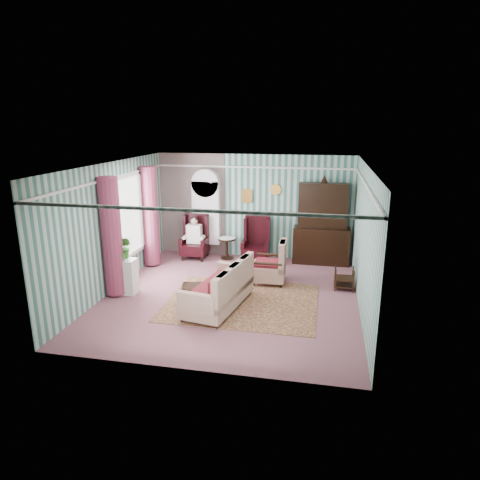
% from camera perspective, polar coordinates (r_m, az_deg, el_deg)
% --- Properties ---
extents(floor, '(6.00, 6.00, 0.00)m').
position_cam_1_polar(floor, '(9.63, -1.16, -7.45)').
color(floor, '#7F4956').
rests_on(floor, ground).
extents(room_shell, '(5.53, 6.02, 2.91)m').
position_cam_1_polar(room_shell, '(9.35, -4.70, 4.68)').
color(room_shell, '#386760').
rests_on(room_shell, ground).
extents(bookcase, '(0.80, 0.28, 2.24)m').
position_cam_1_polar(bookcase, '(12.24, -4.50, 3.04)').
color(bookcase, white).
rests_on(bookcase, floor).
extents(dresser_hutch, '(1.50, 0.56, 2.36)m').
position_cam_1_polar(dresser_hutch, '(11.66, 10.91, 2.48)').
color(dresser_hutch, black).
rests_on(dresser_hutch, floor).
extents(wingback_left, '(0.76, 0.80, 1.25)m').
position_cam_1_polar(wingback_left, '(12.07, -6.09, 0.40)').
color(wingback_left, black).
rests_on(wingback_left, floor).
extents(wingback_right, '(0.76, 0.80, 1.25)m').
position_cam_1_polar(wingback_right, '(11.67, 2.14, -0.04)').
color(wingback_right, black).
rests_on(wingback_right, floor).
extents(seated_woman, '(0.44, 0.40, 1.18)m').
position_cam_1_polar(seated_woman, '(12.07, -6.09, 0.24)').
color(seated_woman, white).
rests_on(seated_woman, floor).
extents(round_side_table, '(0.50, 0.50, 0.60)m').
position_cam_1_polar(round_side_table, '(12.06, -1.75, -1.13)').
color(round_side_table, black).
rests_on(round_side_table, floor).
extents(nest_table, '(0.45, 0.38, 0.54)m').
position_cam_1_polar(nest_table, '(10.19, 13.71, -4.97)').
color(nest_table, black).
rests_on(nest_table, floor).
extents(plant_stand, '(0.55, 0.35, 0.80)m').
position_cam_1_polar(plant_stand, '(9.99, -15.16, -4.68)').
color(plant_stand, silver).
rests_on(plant_stand, floor).
extents(rug, '(3.20, 2.60, 0.01)m').
position_cam_1_polar(rug, '(9.30, 0.27, -8.27)').
color(rug, '#541F1C').
rests_on(rug, floor).
extents(sofa, '(1.38, 2.14, 1.12)m').
position_cam_1_polar(sofa, '(8.87, -3.00, -5.63)').
color(sofa, beige).
rests_on(sofa, floor).
extents(floral_armchair, '(0.77, 0.87, 1.05)m').
position_cam_1_polar(floral_armchair, '(10.26, 3.87, -2.88)').
color(floral_armchair, beige).
rests_on(floral_armchair, floor).
extents(coffee_table, '(1.07, 0.70, 0.43)m').
position_cam_1_polar(coffee_table, '(9.14, -4.62, -7.34)').
color(coffee_table, black).
rests_on(coffee_table, floor).
extents(potted_plant_a, '(0.46, 0.43, 0.43)m').
position_cam_1_polar(potted_plant_a, '(9.73, -15.61, -1.44)').
color(potted_plant_a, '#184E1C').
rests_on(potted_plant_a, plant_stand).
extents(potted_plant_b, '(0.34, 0.31, 0.50)m').
position_cam_1_polar(potted_plant_b, '(9.86, -15.03, -0.97)').
color(potted_plant_b, '#2A591B').
rests_on(potted_plant_b, plant_stand).
extents(potted_plant_c, '(0.26, 0.26, 0.41)m').
position_cam_1_polar(potted_plant_c, '(9.87, -15.49, -1.24)').
color(potted_plant_c, '#205019').
rests_on(potted_plant_c, plant_stand).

